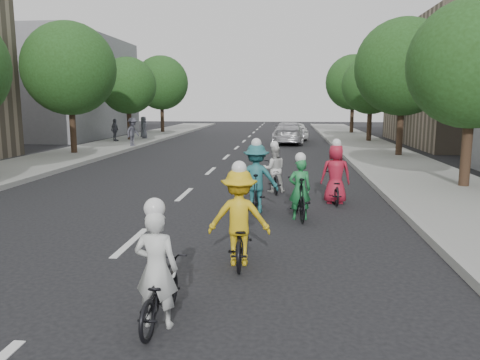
# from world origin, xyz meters

# --- Properties ---
(ground) EXTENTS (120.00, 120.00, 0.00)m
(ground) POSITION_xyz_m (0.00, 0.00, 0.00)
(ground) COLOR black
(ground) RESTS_ON ground
(sidewalk_left) EXTENTS (4.00, 80.00, 0.15)m
(sidewalk_left) POSITION_xyz_m (-8.00, 10.00, 0.07)
(sidewalk_left) COLOR gray
(sidewalk_left) RESTS_ON ground
(curb_left) EXTENTS (0.18, 80.00, 0.18)m
(curb_left) POSITION_xyz_m (-6.05, 10.00, 0.09)
(curb_left) COLOR #999993
(curb_left) RESTS_ON ground
(sidewalk_right) EXTENTS (4.00, 80.00, 0.15)m
(sidewalk_right) POSITION_xyz_m (8.00, 10.00, 0.07)
(sidewalk_right) COLOR gray
(sidewalk_right) RESTS_ON ground
(curb_right) EXTENTS (0.18, 80.00, 0.18)m
(curb_right) POSITION_xyz_m (6.05, 10.00, 0.09)
(curb_right) COLOR #999993
(curb_right) RESTS_ON ground
(bldg_sw) EXTENTS (10.00, 14.00, 8.00)m
(bldg_sw) POSITION_xyz_m (-16.00, 28.00, 4.00)
(bldg_sw) COLOR slate
(bldg_sw) RESTS_ON ground
(tree_l_3) EXTENTS (4.80, 4.80, 6.93)m
(tree_l_3) POSITION_xyz_m (-8.20, 15.00, 4.52)
(tree_l_3) COLOR black
(tree_l_3) RESTS_ON ground
(tree_l_4) EXTENTS (4.00, 4.00, 5.97)m
(tree_l_4) POSITION_xyz_m (-8.20, 24.00, 3.96)
(tree_l_4) COLOR black
(tree_l_4) RESTS_ON ground
(tree_l_5) EXTENTS (4.80, 4.80, 6.93)m
(tree_l_5) POSITION_xyz_m (-8.20, 33.00, 4.52)
(tree_l_5) COLOR black
(tree_l_5) RESTS_ON ground
(tree_r_0) EXTENTS (4.00, 4.00, 5.97)m
(tree_r_0) POSITION_xyz_m (8.80, 6.60, 3.96)
(tree_r_0) COLOR black
(tree_r_0) RESTS_ON ground
(tree_r_1) EXTENTS (4.80, 4.80, 6.93)m
(tree_r_1) POSITION_xyz_m (8.80, 15.60, 4.52)
(tree_r_1) COLOR black
(tree_r_1) RESTS_ON ground
(tree_r_2) EXTENTS (4.00, 4.00, 5.97)m
(tree_r_2) POSITION_xyz_m (8.80, 24.60, 3.96)
(tree_r_2) COLOR black
(tree_r_2) RESTS_ON ground
(tree_r_3) EXTENTS (4.80, 4.80, 6.93)m
(tree_r_3) POSITION_xyz_m (8.80, 33.60, 4.52)
(tree_r_3) COLOR black
(tree_r_3) RESTS_ON ground
(cyclist_0) EXTENTS (0.85, 1.88, 1.62)m
(cyclist_0) POSITION_xyz_m (2.73, 5.75, 0.57)
(cyclist_0) COLOR black
(cyclist_0) RESTS_ON ground
(cyclist_1) EXTENTS (0.81, 1.60, 1.81)m
(cyclist_1) POSITION_xyz_m (4.48, 4.24, 0.63)
(cyclist_1) COLOR black
(cyclist_1) RESTS_ON ground
(cyclist_2) EXTENTS (0.58, 1.53, 1.66)m
(cyclist_2) POSITION_xyz_m (1.52, -3.38, 0.53)
(cyclist_2) COLOR black
(cyclist_2) RESTS_ON ground
(cyclist_3) EXTENTS (0.68, 1.78, 1.63)m
(cyclist_3) POSITION_xyz_m (3.44, 2.32, 0.59)
(cyclist_3) COLOR black
(cyclist_3) RESTS_ON ground
(cyclist_4) EXTENTS (1.14, 1.71, 1.91)m
(cyclist_4) POSITION_xyz_m (2.34, 2.94, 0.74)
(cyclist_4) COLOR black
(cyclist_4) RESTS_ON ground
(cyclist_5) EXTENTS (1.12, 1.72, 1.82)m
(cyclist_5) POSITION_xyz_m (2.31, -1.01, 0.67)
(cyclist_5) COLOR black
(cyclist_5) RESTS_ON ground
(follow_car_lead) EXTENTS (2.30, 5.16, 1.47)m
(follow_car_lead) POSITION_xyz_m (3.24, 23.26, 0.73)
(follow_car_lead) COLOR silver
(follow_car_lead) RESTS_ON ground
(follow_car_trail) EXTENTS (2.16, 4.16, 1.35)m
(follow_car_trail) POSITION_xyz_m (3.68, 26.83, 0.68)
(follow_car_trail) COLOR white
(follow_car_trail) RESTS_ON ground
(spectator_0) EXTENTS (0.94, 1.25, 1.72)m
(spectator_0) POSITION_xyz_m (-6.30, 19.03, 1.01)
(spectator_0) COLOR #474753
(spectator_0) RESTS_ON sidewalk_left
(spectator_1) EXTENTS (0.48, 0.94, 1.54)m
(spectator_1) POSITION_xyz_m (-8.68, 22.35, 0.92)
(spectator_1) COLOR #494A55
(spectator_1) RESTS_ON sidewalk_left
(spectator_2) EXTENTS (0.59, 0.83, 1.60)m
(spectator_2) POSITION_xyz_m (-7.53, 25.18, 0.95)
(spectator_2) COLOR #4D505A
(spectator_2) RESTS_ON sidewalk_left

